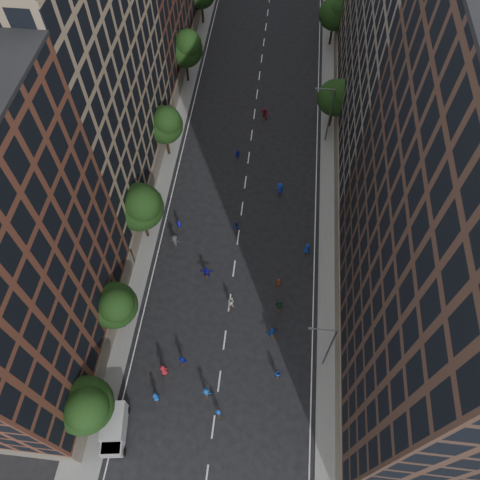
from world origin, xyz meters
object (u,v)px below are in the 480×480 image
at_px(cargo_van, 114,428).
at_px(skater_1, 218,412).
at_px(streetlamp_far, 329,113).
at_px(streetlamp_near, 328,346).
at_px(skater_0, 156,397).
at_px(skater_2, 277,373).

relative_size(cargo_van, skater_1, 3.11).
distance_m(cargo_van, skater_1, 10.06).
height_order(cargo_van, skater_1, cargo_van).
bearing_deg(skater_1, streetlamp_far, -110.96).
distance_m(streetlamp_near, streetlamp_far, 33.00).
xyz_separation_m(skater_0, skater_2, (11.95, 3.69, 0.00)).
xyz_separation_m(streetlamp_far, skater_0, (-16.43, -38.49, -4.39)).
bearing_deg(skater_0, skater_1, 151.94).
xyz_separation_m(streetlamp_near, skater_1, (-9.99, -6.28, -4.37)).
relative_size(skater_0, skater_2, 1.00).
xyz_separation_m(streetlamp_near, streetlamp_far, (0.00, 33.00, 0.00)).
distance_m(streetlamp_near, skater_2, 6.52).
bearing_deg(skater_2, streetlamp_near, -164.29).
relative_size(skater_0, skater_1, 0.97).
bearing_deg(skater_0, cargo_van, 25.21).
bearing_deg(streetlamp_near, skater_0, -161.53).
bearing_deg(skater_2, streetlamp_far, -103.47).
bearing_deg(skater_1, skater_0, -13.69).
relative_size(skater_1, skater_2, 1.03).
relative_size(streetlamp_far, skater_2, 5.84).
bearing_deg(skater_0, skater_2, 176.10).
distance_m(skater_0, skater_1, 6.49).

